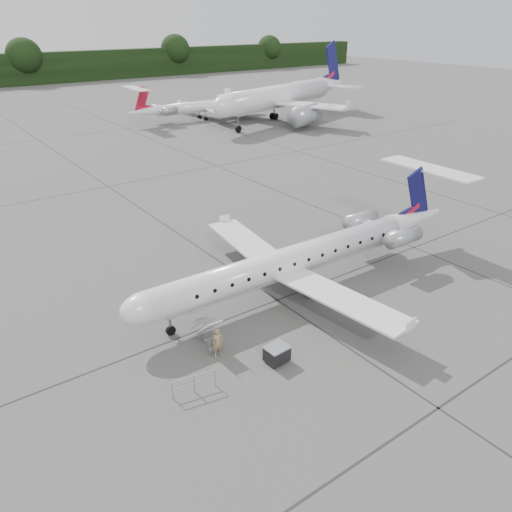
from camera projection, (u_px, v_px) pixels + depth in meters
ground at (340, 296)px, 32.88m from camera, size 320.00×320.00×0.00m
main_regional_jet at (288, 248)px, 31.94m from camera, size 25.64×18.66×6.50m
airstair at (207, 329)px, 27.63m from camera, size 0.88×2.17×2.04m
passenger at (218, 342)px, 26.80m from camera, size 0.69×0.53×1.71m
safety_railing at (194, 384)px, 24.29m from camera, size 2.18×0.47×1.00m
baggage_cart at (277, 354)px, 26.44m from camera, size 1.24×1.02×1.03m
bg_narrowbody at (279, 85)px, 84.19m from camera, size 39.97×33.31×12.38m
bg_regional_right at (206, 101)px, 88.33m from camera, size 24.50×17.80×6.36m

